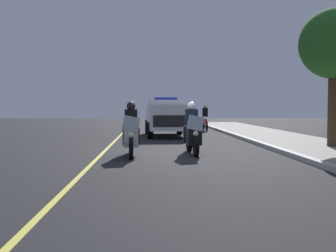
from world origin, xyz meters
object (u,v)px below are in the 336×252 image
(police_motorcycle_lead_left, at_px, (131,134))
(tree_mid_block, at_px, (334,45))
(police_motorcycle_lead_right, at_px, (192,133))
(cyclist_background, at_px, (205,118))
(police_suv, at_px, (166,116))

(police_motorcycle_lead_left, xyz_separation_m, tree_mid_block, (-1.82, 7.32, 3.11))
(police_motorcycle_lead_left, relative_size, police_motorcycle_lead_right, 1.00)
(police_motorcycle_lead_left, height_order, police_motorcycle_lead_right, same)
(police_motorcycle_lead_right, bearing_deg, police_motorcycle_lead_left, -76.32)
(police_motorcycle_lead_right, bearing_deg, tree_mid_block, 104.02)
(police_motorcycle_lead_left, bearing_deg, cyclist_background, 162.13)
(police_motorcycle_lead_right, xyz_separation_m, tree_mid_block, (-1.33, 5.34, 3.11))
(tree_mid_block, bearing_deg, police_motorcycle_lead_right, -75.98)
(police_motorcycle_lead_right, distance_m, police_suv, 8.02)
(police_motorcycle_lead_right, xyz_separation_m, police_suv, (-7.99, -0.54, 0.37))
(tree_mid_block, bearing_deg, police_motorcycle_lead_left, -76.07)
(police_suv, relative_size, tree_mid_block, 0.99)
(police_motorcycle_lead_left, distance_m, cyclist_background, 13.52)
(police_motorcycle_lead_left, bearing_deg, police_suv, 170.32)
(police_motorcycle_lead_right, relative_size, police_suv, 0.43)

